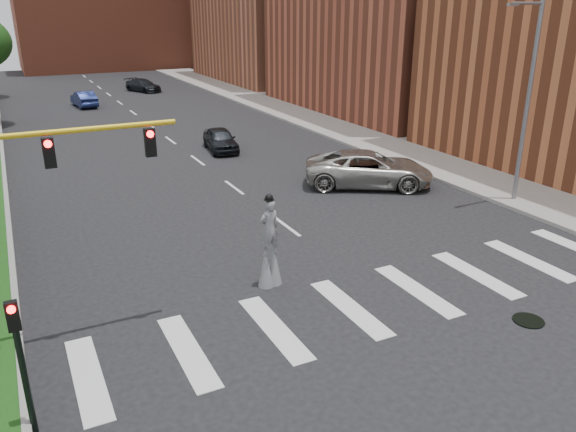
# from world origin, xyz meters

# --- Properties ---
(ground_plane) EXTENTS (160.00, 160.00, 0.00)m
(ground_plane) POSITION_xyz_m (0.00, 0.00, 0.00)
(ground_plane) COLOR black
(ground_plane) RESTS_ON ground
(median_curb) EXTENTS (0.20, 60.00, 0.28)m
(median_curb) POSITION_xyz_m (-10.45, 20.00, 0.14)
(median_curb) COLOR gray
(median_curb) RESTS_ON ground
(sidewalk_right) EXTENTS (5.00, 90.00, 0.18)m
(sidewalk_right) POSITION_xyz_m (12.50, 25.00, 0.09)
(sidewalk_right) COLOR gray
(sidewalk_right) RESTS_ON ground
(manhole) EXTENTS (0.90, 0.90, 0.04)m
(manhole) POSITION_xyz_m (3.00, -2.00, 0.02)
(manhole) COLOR black
(manhole) RESTS_ON ground
(building_backdrop) EXTENTS (26.00, 14.00, 18.00)m
(building_backdrop) POSITION_xyz_m (6.00, 78.00, 9.00)
(building_backdrop) COLOR #9A4830
(building_backdrop) RESTS_ON ground
(streetlight) EXTENTS (2.05, 0.20, 9.00)m
(streetlight) POSITION_xyz_m (10.90, 6.00, 4.90)
(streetlight) COLOR slate
(streetlight) RESTS_ON ground
(traffic_signal) EXTENTS (5.30, 0.23, 6.20)m
(traffic_signal) POSITION_xyz_m (-9.78, 3.00, 4.15)
(traffic_signal) COLOR black
(traffic_signal) RESTS_ON ground
(secondary_signal) EXTENTS (0.25, 0.21, 3.23)m
(secondary_signal) POSITION_xyz_m (-10.30, -0.50, 1.95)
(secondary_signal) COLOR black
(secondary_signal) RESTS_ON ground
(stilt_performer) EXTENTS (0.84, 0.56, 3.18)m
(stilt_performer) POSITION_xyz_m (-2.83, 3.50, 1.31)
(stilt_performer) COLOR #372116
(stilt_performer) RESTS_ON ground
(suv_crossing) EXTENTS (7.07, 5.82, 1.79)m
(suv_crossing) POSITION_xyz_m (6.31, 11.22, 0.90)
(suv_crossing) COLOR #ADABA3
(suv_crossing) RESTS_ON ground
(car_near) EXTENTS (2.19, 4.38, 1.43)m
(car_near) POSITION_xyz_m (2.11, 21.72, 0.72)
(car_near) COLOR black
(car_near) RESTS_ON ground
(car_mid) EXTENTS (2.00, 4.48, 1.43)m
(car_mid) POSITION_xyz_m (-3.33, 43.06, 0.71)
(car_mid) COLOR navy
(car_mid) RESTS_ON ground
(car_far) EXTENTS (3.59, 4.96, 1.33)m
(car_far) POSITION_xyz_m (3.77, 50.42, 0.67)
(car_far) COLOR black
(car_far) RESTS_ON ground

